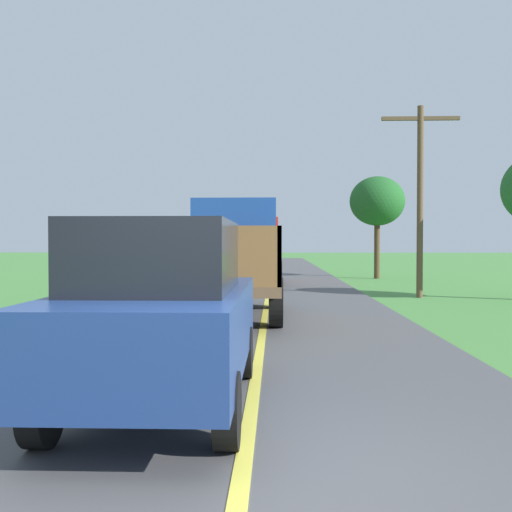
{
  "coord_description": "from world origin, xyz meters",
  "views": [
    {
      "loc": [
        0.25,
        -4.13,
        1.78
      ],
      "look_at": [
        -0.3,
        12.25,
        1.4
      ],
      "focal_mm": 40.92,
      "sensor_mm": 36.0,
      "label": 1
    }
  ],
  "objects_px": {
    "banana_truck_far": "(254,250)",
    "utility_pole_roadside": "(420,192)",
    "banana_truck_near": "(233,255)",
    "following_car": "(162,311)",
    "roadside_tree_mid_right": "(377,202)"
  },
  "relations": [
    {
      "from": "utility_pole_roadside",
      "to": "banana_truck_near",
      "type": "bearing_deg",
      "value": -139.84
    },
    {
      "from": "utility_pole_roadside",
      "to": "following_car",
      "type": "height_order",
      "value": "utility_pole_roadside"
    },
    {
      "from": "following_car",
      "to": "roadside_tree_mid_right",
      "type": "bearing_deg",
      "value": 74.98
    },
    {
      "from": "banana_truck_far",
      "to": "utility_pole_roadside",
      "type": "xyz_separation_m",
      "value": [
        5.57,
        -5.79,
        1.95
      ]
    },
    {
      "from": "banana_truck_far",
      "to": "following_car",
      "type": "relative_size",
      "value": 1.42
    },
    {
      "from": "banana_truck_far",
      "to": "utility_pole_roadside",
      "type": "relative_size",
      "value": 0.94
    },
    {
      "from": "banana_truck_near",
      "to": "utility_pole_roadside",
      "type": "xyz_separation_m",
      "value": [
        5.68,
        4.79,
        1.94
      ]
    },
    {
      "from": "utility_pole_roadside",
      "to": "roadside_tree_mid_right",
      "type": "height_order",
      "value": "utility_pole_roadside"
    },
    {
      "from": "banana_truck_far",
      "to": "following_car",
      "type": "distance_m",
      "value": 18.79
    },
    {
      "from": "banana_truck_near",
      "to": "utility_pole_roadside",
      "type": "bearing_deg",
      "value": 40.16
    },
    {
      "from": "banana_truck_far",
      "to": "utility_pole_roadside",
      "type": "bearing_deg",
      "value": -46.07
    },
    {
      "from": "roadside_tree_mid_right",
      "to": "following_car",
      "type": "relative_size",
      "value": 1.23
    },
    {
      "from": "banana_truck_far",
      "to": "following_car",
      "type": "height_order",
      "value": "banana_truck_far"
    },
    {
      "from": "utility_pole_roadside",
      "to": "following_car",
      "type": "distance_m",
      "value": 14.43
    },
    {
      "from": "banana_truck_near",
      "to": "following_car",
      "type": "xyz_separation_m",
      "value": [
        -0.13,
        -8.2,
        -0.41
      ]
    }
  ]
}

